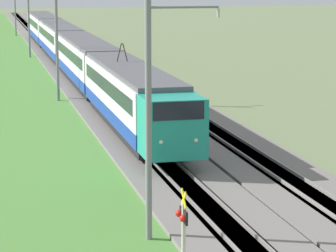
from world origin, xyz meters
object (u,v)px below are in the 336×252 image
Objects in this scene: crossing_signal_near at (183,239)px; catenary_mast_distant at (15,7)px; catenary_mast_mid at (58,38)px; catenary_mast_far at (29,19)px; catenary_mast_near at (150,111)px; passenger_train at (71,48)px.

catenary_mast_distant is at bearing -90.23° from crossing_signal_near.
catenary_mast_mid reaches higher than catenary_mast_far.
crossing_signal_near is at bearing 179.77° from catenary_mast_distant.
catenary_mast_near is 31.30m from catenary_mast_mid.
catenary_mast_near is at bearing 180.00° from catenary_mast_distant.
catenary_mast_mid is 31.30m from catenary_mast_far.
catenary_mast_near is (-48.47, 2.84, 2.24)m from passenger_train.
passenger_train is 23.36× the size of crossing_signal_near.
crossing_signal_near is 0.39× the size of catenary_mast_near.
catenary_mast_mid is at bearing -90.60° from crossing_signal_near.
catenary_mast_distant reaches higher than passenger_train.
passenger_train is 45.55m from catenary_mast_distant.
passenger_train is 48.61m from catenary_mast_near.
catenary_mast_far is at bearing -0.01° from catenary_mast_mid.
catenary_mast_distant is (45.42, 2.84, 2.04)m from passenger_train.
catenary_mast_near is 1.05× the size of catenary_mast_distant.
passenger_train is at bearing -168.64° from catenary_mast_far.
crossing_signal_near is 37.34m from catenary_mast_mid.
passenger_train is 14.53m from catenary_mast_far.
catenary_mast_far is at bearing -90.33° from crossing_signal_near.
catenary_mast_near reaches higher than catenary_mast_distant.
catenary_mast_mid is at bearing -0.00° from catenary_mast_near.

